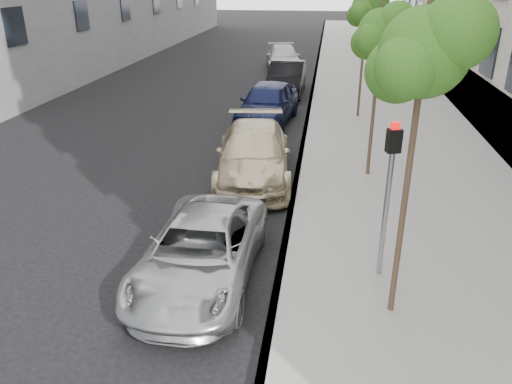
% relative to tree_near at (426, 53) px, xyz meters
% --- Properties ---
extents(ground, '(160.00, 160.00, 0.00)m').
position_rel_tree_near_xyz_m(ground, '(-3.23, -1.50, -4.47)').
color(ground, black).
rests_on(ground, ground).
extents(sidewalk, '(6.40, 72.00, 0.14)m').
position_rel_tree_near_xyz_m(sidewalk, '(1.07, 22.50, -4.40)').
color(sidewalk, gray).
rests_on(sidewalk, ground).
extents(curb, '(0.15, 72.00, 0.14)m').
position_rel_tree_near_xyz_m(curb, '(-2.05, 22.50, -4.40)').
color(curb, '#9E9B93').
rests_on(curb, ground).
extents(tree_near, '(1.64, 1.44, 5.15)m').
position_rel_tree_near_xyz_m(tree_near, '(0.00, 0.00, 0.00)').
color(tree_near, '#38281C').
rests_on(tree_near, sidewalk).
extents(tree_mid, '(1.59, 1.39, 4.74)m').
position_rel_tree_near_xyz_m(tree_mid, '(-0.00, 6.50, -0.38)').
color(tree_mid, '#38281C').
rests_on(tree_mid, sidewalk).
extents(tree_far, '(1.54, 1.34, 4.93)m').
position_rel_tree_near_xyz_m(tree_far, '(-0.00, 13.00, -0.17)').
color(tree_far, '#38281C').
rests_on(tree_far, sidewalk).
extents(signal_pole, '(0.28, 0.24, 3.02)m').
position_rel_tree_near_xyz_m(signal_pole, '(-0.14, 1.15, -2.44)').
color(signal_pole, '#939699').
rests_on(signal_pole, sidewalk).
extents(minivan, '(2.15, 4.52, 1.25)m').
position_rel_tree_near_xyz_m(minivan, '(-3.55, 0.66, -3.85)').
color(minivan, '#9EA1A2').
rests_on(minivan, ground).
extents(suv, '(2.64, 5.30, 1.48)m').
position_rel_tree_near_xyz_m(suv, '(-3.33, 6.05, -3.73)').
color(suv, '#C2B18A').
rests_on(suv, ground).
extents(sedan_blue, '(2.39, 4.91, 1.61)m').
position_rel_tree_near_xyz_m(sedan_blue, '(-3.63, 11.90, -3.67)').
color(sedan_blue, '#101535').
rests_on(sedan_blue, ground).
extents(sedan_black, '(1.68, 4.72, 1.55)m').
position_rel_tree_near_xyz_m(sedan_black, '(-3.33, 17.22, -3.70)').
color(sedan_black, black).
rests_on(sedan_black, ground).
extents(sedan_rear, '(2.76, 5.16, 1.42)m').
position_rel_tree_near_xyz_m(sedan_rear, '(-4.12, 24.03, -3.76)').
color(sedan_rear, '#A5A7AD').
rests_on(sedan_rear, ground).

